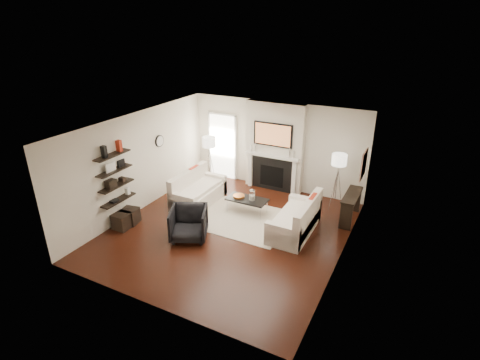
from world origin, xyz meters
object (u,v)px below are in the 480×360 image
at_px(loveseat_left_base, 199,196).
at_px(ottoman_near, 130,216).
at_px(lamp_right_shade, 339,160).
at_px(coffee_table, 247,199).
at_px(armchair, 189,222).
at_px(lamp_left_shade, 209,142).
at_px(loveseat_right_base, 294,224).

relative_size(loveseat_left_base, ottoman_near, 4.50).
bearing_deg(lamp_right_shade, ottoman_near, -144.42).
distance_m(coffee_table, armchair, 1.91).
height_order(loveseat_left_base, coffee_table, same).
distance_m(coffee_table, lamp_left_shade, 2.38).
height_order(armchair, lamp_left_shade, lamp_left_shade).
xyz_separation_m(coffee_table, lamp_left_shade, (-1.83, 1.10, 1.05)).
relative_size(coffee_table, armchair, 1.27).
height_order(lamp_left_shade, ottoman_near, lamp_left_shade).
relative_size(coffee_table, lamp_left_shade, 2.75).
height_order(coffee_table, lamp_left_shade, lamp_left_shade).
bearing_deg(ottoman_near, armchair, 3.14).
bearing_deg(lamp_right_shade, armchair, -131.20).
distance_m(loveseat_left_base, ottoman_near, 2.04).
bearing_deg(loveseat_left_base, lamp_right_shade, 21.92).
bearing_deg(ottoman_near, loveseat_right_base, 21.02).
xyz_separation_m(lamp_right_shade, ottoman_near, (-4.52, -3.23, -1.25)).
bearing_deg(loveseat_left_base, lamp_left_shade, 105.79).
relative_size(loveseat_left_base, loveseat_right_base, 1.00).
distance_m(loveseat_left_base, loveseat_right_base, 3.00).
bearing_deg(ottoman_near, lamp_right_shade, 35.58).
distance_m(loveseat_right_base, lamp_left_shade, 3.83).
distance_m(loveseat_right_base, coffee_table, 1.54).
xyz_separation_m(loveseat_left_base, ottoman_near, (-0.95, -1.80, -0.01)).
bearing_deg(ottoman_near, loveseat_left_base, 62.05).
height_order(loveseat_right_base, coffee_table, same).
distance_m(loveseat_left_base, armchair, 1.90).
bearing_deg(loveseat_right_base, ottoman_near, -158.98).
distance_m(armchair, lamp_right_shade, 4.29).
relative_size(lamp_right_shade, ottoman_near, 1.00).
height_order(loveseat_right_base, lamp_right_shade, lamp_right_shade).
bearing_deg(coffee_table, loveseat_left_base, -176.80).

